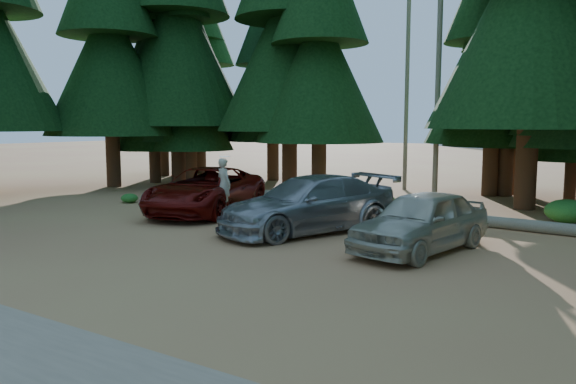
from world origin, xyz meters
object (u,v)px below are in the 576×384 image
object	(u,v)px
silver_minivan_center	(309,204)
frisbee_player	(224,184)
log_mid	(379,201)
silver_minivan_right	(421,221)
log_right	(502,223)
red_pickup	(206,190)
log_left	(250,191)

from	to	relation	value
silver_minivan_center	frisbee_player	world-z (taller)	frisbee_player
frisbee_player	log_mid	world-z (taller)	frisbee_player
silver_minivan_center	silver_minivan_right	size ratio (longest dim) A/B	1.26
silver_minivan_right	log_right	bearing A→B (deg)	87.45
red_pickup	frisbee_player	world-z (taller)	frisbee_player
silver_minivan_center	log_mid	world-z (taller)	silver_minivan_center
silver_minivan_right	frisbee_player	bearing A→B (deg)	-177.11
log_left	log_right	bearing A→B (deg)	-3.75
silver_minivan_center	frisbee_player	size ratio (longest dim) A/B	3.11
red_pickup	log_right	xyz separation A→B (m)	(9.71, 2.57, -0.64)
silver_minivan_right	log_mid	size ratio (longest dim) A/B	1.42
silver_minivan_right	log_mid	xyz separation A→B (m)	(-4.21, 7.06, -0.64)
silver_minivan_center	log_mid	xyz separation A→B (m)	(-0.50, 6.38, -0.70)
log_left	log_mid	bearing A→B (deg)	9.98
silver_minivan_right	log_left	bearing A→B (deg)	157.71
red_pickup	log_left	xyz separation A→B (m)	(-1.86, 5.22, -0.68)
silver_minivan_center	silver_minivan_right	distance (m)	3.77
silver_minivan_right	silver_minivan_center	bearing A→B (deg)	-179.21
red_pickup	silver_minivan_center	world-z (taller)	silver_minivan_center
red_pickup	log_right	size ratio (longest dim) A/B	1.03
silver_minivan_center	log_mid	bearing A→B (deg)	117.96
red_pickup	silver_minivan_center	size ratio (longest dim) A/B	1.03
log_mid	silver_minivan_center	bearing A→B (deg)	-48.62
silver_minivan_center	log_left	bearing A→B (deg)	160.77
silver_minivan_center	log_left	xyz separation A→B (m)	(-6.81, 6.29, -0.69)
silver_minivan_right	log_left	xyz separation A→B (m)	(-10.52, 6.97, -0.63)
red_pickup	silver_minivan_right	distance (m)	8.83
log_mid	log_right	xyz separation A→B (m)	(5.27, -2.74, 0.05)
log_right	silver_minivan_right	bearing A→B (deg)	-98.84
log_mid	log_right	world-z (taller)	log_right
red_pickup	log_right	bearing A→B (deg)	-0.24
log_left	log_right	xyz separation A→B (m)	(11.58, -2.65, 0.04)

